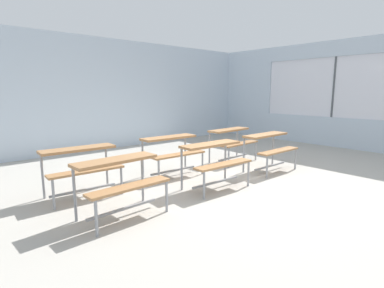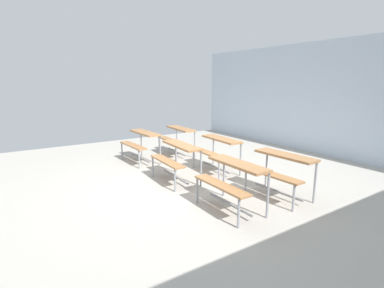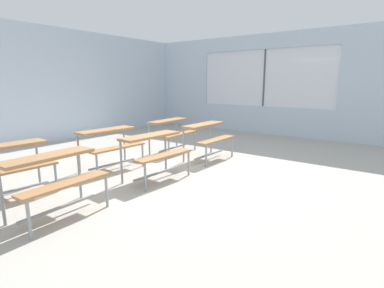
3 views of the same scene
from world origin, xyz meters
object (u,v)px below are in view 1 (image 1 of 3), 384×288
at_px(desk_bench_r0c1, 215,155).
at_px(desk_bench_r0c2, 270,143).
at_px(desk_bench_r1c1, 172,146).
at_px(desk_bench_r1c0, 81,160).
at_px(desk_bench_r1c2, 233,137).
at_px(desk_bench_r0c0, 121,174).

xyz_separation_m(desk_bench_r0c1, desk_bench_r0c2, (1.61, 0.03, 0.00)).
xyz_separation_m(desk_bench_r0c1, desk_bench_r1c1, (-0.07, 1.06, 0.00)).
relative_size(desk_bench_r0c1, desk_bench_r1c1, 1.00).
height_order(desk_bench_r1c0, desk_bench_r1c1, same).
relative_size(desk_bench_r1c0, desk_bench_r1c1, 1.00).
bearing_deg(desk_bench_r1c2, desk_bench_r0c2, -95.47).
xyz_separation_m(desk_bench_r0c0, desk_bench_r1c0, (-0.08, 1.07, 0.00)).
distance_m(desk_bench_r1c1, desk_bench_r1c2, 1.73).
height_order(desk_bench_r0c1, desk_bench_r1c0, same).
height_order(desk_bench_r0c1, desk_bench_r0c2, same).
relative_size(desk_bench_r0c0, desk_bench_r0c1, 1.00).
relative_size(desk_bench_r0c0, desk_bench_r0c2, 1.02).
xyz_separation_m(desk_bench_r0c0, desk_bench_r0c2, (3.34, 0.03, 0.00)).
bearing_deg(desk_bench_r1c2, desk_bench_r1c1, 177.54).
bearing_deg(desk_bench_r1c1, desk_bench_r0c1, -83.57).
bearing_deg(desk_bench_r0c0, desk_bench_r0c1, -2.31).
height_order(desk_bench_r0c0, desk_bench_r1c1, same).
bearing_deg(desk_bench_r0c2, desk_bench_r1c0, 163.52).
height_order(desk_bench_r0c1, desk_bench_r1c2, same).
xyz_separation_m(desk_bench_r0c1, desk_bench_r1c0, (-1.80, 1.07, 0.00)).
bearing_deg(desk_bench_r0c2, desk_bench_r0c1, -178.51).
xyz_separation_m(desk_bench_r1c0, desk_bench_r1c2, (3.47, -0.01, 0.00)).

